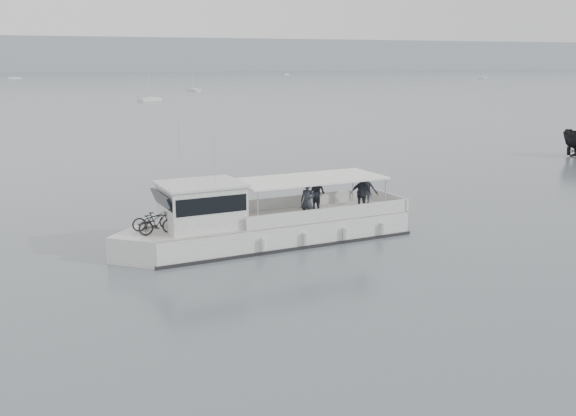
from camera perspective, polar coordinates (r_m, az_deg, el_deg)
name	(u,v)px	position (r m, az deg, el deg)	size (l,w,h in m)	color
ground	(267,229)	(33.08, -1.91, -1.84)	(1400.00, 1400.00, 0.00)	#555E64
headland	(60,55)	(590.53, -19.57, 12.70)	(1400.00, 90.00, 28.00)	#939EA8
tour_boat	(254,224)	(30.00, -3.07, -1.43)	(14.61, 4.91, 6.08)	white
moored_fleet	(165,87)	(213.23, -10.86, 10.49)	(395.94, 329.93, 8.52)	white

